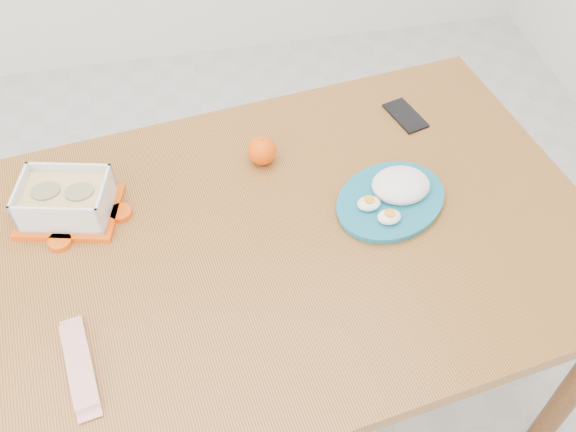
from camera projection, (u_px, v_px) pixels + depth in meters
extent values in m
plane|color=#B7B7B2|center=(221.00, 383.00, 1.99)|extent=(3.50, 3.50, 0.00)
cube|color=#9E5D2C|center=(288.00, 239.00, 1.43)|extent=(1.48, 1.09, 0.04)
cylinder|color=brown|center=(576.00, 384.00, 1.60)|extent=(0.06, 0.06, 0.71)
cylinder|color=brown|center=(34.00, 277.00, 1.82)|extent=(0.06, 0.06, 0.71)
cylinder|color=brown|center=(428.00, 172.00, 2.09)|extent=(0.06, 0.06, 0.71)
cube|color=#ED4A07|center=(70.00, 212.00, 1.44)|extent=(0.25, 0.21, 0.01)
cube|color=silver|center=(65.00, 198.00, 1.41)|extent=(0.22, 0.18, 0.08)
cube|color=tan|center=(66.00, 200.00, 1.41)|extent=(0.20, 0.16, 0.05)
cylinder|color=#8A815A|center=(46.00, 194.00, 1.40)|extent=(0.08, 0.08, 0.02)
cylinder|color=#8A815A|center=(80.00, 195.00, 1.40)|extent=(0.08, 0.08, 0.02)
sphere|color=#FC4F05|center=(262.00, 151.00, 1.53)|extent=(0.07, 0.07, 0.07)
cylinder|color=#176981|center=(390.00, 201.00, 1.46)|extent=(0.37, 0.37, 0.02)
ellipsoid|color=white|center=(401.00, 181.00, 1.45)|extent=(0.17, 0.17, 0.06)
ellipsoid|color=white|center=(369.00, 203.00, 1.43)|extent=(0.07, 0.06, 0.03)
ellipsoid|color=white|center=(389.00, 217.00, 1.40)|extent=(0.07, 0.06, 0.03)
cube|color=#B51E09|center=(80.00, 365.00, 1.19)|extent=(0.08, 0.19, 0.02)
cube|color=black|center=(405.00, 116.00, 1.66)|extent=(0.09, 0.14, 0.01)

